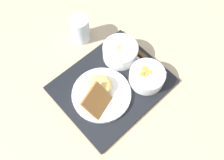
{
  "coord_description": "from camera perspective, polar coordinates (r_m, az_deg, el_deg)",
  "views": [
    {
      "loc": [
        0.24,
        0.3,
        0.8
      ],
      "look_at": [
        0.0,
        0.0,
        0.04
      ],
      "focal_mm": 38.0,
      "sensor_mm": 36.0,
      "label": 1
    }
  ],
  "objects": [
    {
      "name": "knife",
      "position": [
        0.94,
        7.32,
        5.8
      ],
      "size": [
        0.04,
        0.16,
        0.02
      ],
      "rotation": [
        0.0,
        0.0,
        1.74
      ],
      "color": "silver",
      "rests_on": "serving_tray"
    },
    {
      "name": "bowl_salad",
      "position": [
        0.87,
        8.4,
        0.93
      ],
      "size": [
        0.13,
        0.13,
        0.06
      ],
      "color": "white",
      "rests_on": "serving_tray"
    },
    {
      "name": "ground_plane",
      "position": [
        0.89,
        -0.0,
        -1.25
      ],
      "size": [
        4.0,
        4.0,
        0.0
      ],
      "primitive_type": "plane",
      "color": "tan"
    },
    {
      "name": "spoon",
      "position": [
        0.92,
        6.78,
        4.59
      ],
      "size": [
        0.04,
        0.14,
        0.01
      ],
      "rotation": [
        0.0,
        0.0,
        1.58
      ],
      "color": "silver",
      "rests_on": "serving_tray"
    },
    {
      "name": "bowl_soup",
      "position": [
        0.91,
        2.0,
        6.91
      ],
      "size": [
        0.13,
        0.13,
        0.06
      ],
      "color": "white",
      "rests_on": "serving_tray"
    },
    {
      "name": "plate_main",
      "position": [
        0.84,
        -2.75,
        -3.02
      ],
      "size": [
        0.21,
        0.21,
        0.08
      ],
      "color": "white",
      "rests_on": "serving_tray"
    },
    {
      "name": "glass_water",
      "position": [
        0.97,
        -7.58,
        11.72
      ],
      "size": [
        0.07,
        0.07,
        0.11
      ],
      "color": "silver",
      "rests_on": "ground_plane"
    },
    {
      "name": "serving_tray",
      "position": [
        0.88,
        -0.0,
        -1.07
      ],
      "size": [
        0.42,
        0.35,
        0.01
      ],
      "color": "black",
      "rests_on": "ground_plane"
    }
  ]
}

